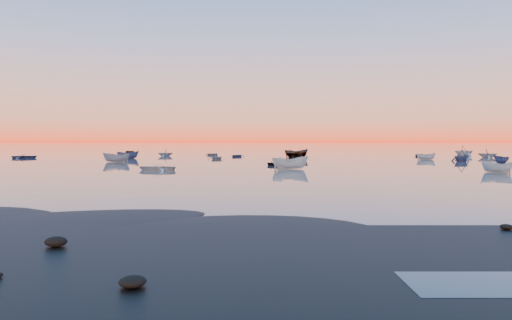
{
  "coord_description": "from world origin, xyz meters",
  "views": [
    {
      "loc": [
        0.29,
        -21.56,
        3.28
      ],
      "look_at": [
        0.34,
        28.0,
        1.21
      ],
      "focal_mm": 35.0,
      "sensor_mm": 36.0,
      "label": 1
    }
  ],
  "objects": [
    {
      "name": "mud_lobes",
      "position": [
        0.0,
        -1.0,
        0.01
      ],
      "size": [
        140.0,
        6.0,
        0.07
      ],
      "primitive_type": null,
      "color": "black",
      "rests_on": "ground"
    },
    {
      "name": "moored_fleet",
      "position": [
        0.0,
        53.0,
        0.0
      ],
      "size": [
        124.0,
        58.0,
        1.2
      ],
      "primitive_type": null,
      "color": "silver",
      "rests_on": "ground"
    },
    {
      "name": "ground",
      "position": [
        0.0,
        100.0,
        0.0
      ],
      "size": [
        600.0,
        600.0,
        0.0
      ],
      "primitive_type": "plane",
      "color": "#6D625B",
      "rests_on": "ground"
    },
    {
      "name": "boat_near_center",
      "position": [
        4.1,
        33.02,
        0.0
      ],
      "size": [
        2.27,
        4.28,
        1.41
      ],
      "primitive_type": "imported",
      "rotation": [
        0.0,
        0.0,
        1.71
      ],
      "color": "silver",
      "rests_on": "ground"
    }
  ]
}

